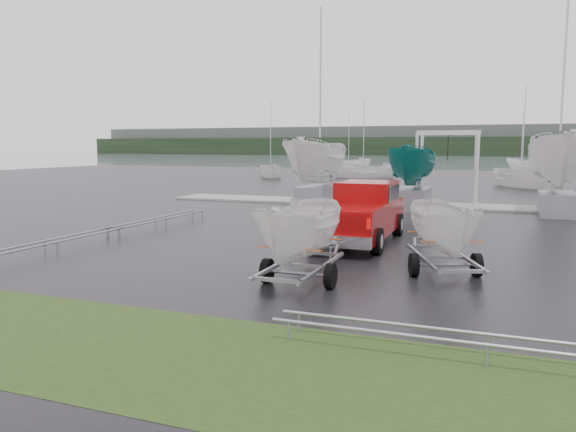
{
  "coord_description": "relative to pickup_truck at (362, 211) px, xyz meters",
  "views": [
    {
      "loc": [
        4.13,
        -18.39,
        3.33
      ],
      "look_at": [
        -1.96,
        -2.66,
        1.2
      ],
      "focal_mm": 35.0,
      "sensor_mm": 36.0,
      "label": 1
    }
  ],
  "objects": [
    {
      "name": "mast_rack_0",
      "position": [
        -8.53,
        0.33,
        -0.71
      ],
      "size": [
        0.56,
        6.5,
        0.06
      ],
      "rotation": [
        0.0,
        0.0,
        1.57
      ],
      "color": "#92959A",
      "rests_on": "ground"
    },
    {
      "name": "treeline",
      "position": [
        0.47,
        169.33,
        1.94
      ],
      "size": [
        300.0,
        8.0,
        6.0
      ],
      "primitive_type": "cube",
      "color": "black",
      "rests_on": "ground"
    },
    {
      "name": "far_hill",
      "position": [
        0.47,
        177.33,
        3.94
      ],
      "size": [
        300.0,
        6.0,
        10.0
      ],
      "primitive_type": "cube",
      "color": "#4C5651",
      "rests_on": "ground"
    },
    {
      "name": "mast_rack_2",
      "position": [
        4.47,
        -10.17,
        -0.71
      ],
      "size": [
        7.0,
        0.56,
        0.06
      ],
      "color": "#92959A",
      "rests_on": "ground"
    },
    {
      "name": "moored_boat_0",
      "position": [
        -18.35,
        35.17,
        -1.05
      ],
      "size": [
        3.02,
        3.04,
        10.95
      ],
      "rotation": [
        0.0,
        0.0,
        0.47
      ],
      "color": "silver",
      "rests_on": "ground"
    },
    {
      "name": "trailer_parked",
      "position": [
        3.2,
        -4.34,
        1.28
      ],
      "size": [
        2.36,
        3.79,
        4.29
      ],
      "rotation": [
        0.0,
        0.0,
        0.36
      ],
      "color": "#92959A",
      "rests_on": "ground"
    },
    {
      "name": "boat_hoist",
      "position": [
        1.66,
        12.33,
        1.61
      ],
      "size": [
        3.3,
        2.18,
        4.12
      ],
      "color": "silver",
      "rests_on": "ground"
    },
    {
      "name": "moored_boat_1",
      "position": [
        -9.01,
        37.44,
        -1.06
      ],
      "size": [
        2.71,
        2.64,
        11.48
      ],
      "rotation": [
        0.0,
        0.0,
        4.72
      ],
      "color": "silver",
      "rests_on": "ground"
    },
    {
      "name": "grass_verge",
      "position": [
        0.47,
        -11.67,
        -1.06
      ],
      "size": [
        40.0,
        40.0,
        0.0
      ],
      "primitive_type": "plane",
      "color": "#1E3313",
      "rests_on": "ground"
    },
    {
      "name": "lake",
      "position": [
        0.47,
        99.33,
        -1.07
      ],
      "size": [
        300.0,
        300.0,
        0.0
      ],
      "primitive_type": "plane",
      "color": "slate",
      "rests_on": "ground"
    },
    {
      "name": "keelboat_1",
      "position": [
        0.11,
        10.53,
        2.44
      ],
      "size": [
        2.22,
        3.2,
        7.01
      ],
      "color": "#92959A",
      "rests_on": "ground"
    },
    {
      "name": "mast_rack_1",
      "position": [
        -8.53,
        -5.67,
        -0.71
      ],
      "size": [
        0.56,
        6.5,
        0.06
      ],
      "rotation": [
        0.0,
        0.0,
        1.57
      ],
      "color": "#92959A",
      "rests_on": "ground"
    },
    {
      "name": "pickup_truck",
      "position": [
        0.0,
        0.0,
        0.0
      ],
      "size": [
        2.33,
        6.15,
        2.04
      ],
      "rotation": [
        0.0,
        0.0,
        0.01
      ],
      "color": "#8A0708",
      "rests_on": "ground"
    },
    {
      "name": "keelboat_0",
      "position": [
        -5.08,
        10.33,
        3.05
      ],
      "size": [
        2.59,
        3.2,
        10.76
      ],
      "color": "#92959A",
      "rests_on": "ground"
    },
    {
      "name": "keelboat_2",
      "position": [
        6.96,
        10.33,
        3.43
      ],
      "size": [
        2.82,
        3.2,
        11.0
      ],
      "color": "#92959A",
      "rests_on": "ground"
    },
    {
      "name": "trailer_hitched",
      "position": [
        0.09,
        -6.57,
        1.44
      ],
      "size": [
        1.79,
        3.62,
        4.6
      ],
      "rotation": [
        0.0,
        0.0,
        0.01
      ],
      "color": "#92959A",
      "rests_on": "ground"
    },
    {
      "name": "moored_boat_5",
      "position": [
        6.59,
        66.68,
        -1.06
      ],
      "size": [
        3.38,
        3.4,
        11.24
      ],
      "rotation": [
        0.0,
        0.0,
        3.67
      ],
      "color": "silver",
      "rests_on": "ground"
    },
    {
      "name": "ground_plane",
      "position": [
        0.47,
        -0.67,
        -1.06
      ],
      "size": [
        120.0,
        120.0,
        0.0
      ],
      "primitive_type": "plane",
      "color": "black",
      "rests_on": "ground"
    },
    {
      "name": "moored_boat_4",
      "position": [
        -17.33,
        62.64,
        -1.06
      ],
      "size": [
        3.38,
        3.35,
        11.34
      ],
      "rotation": [
        0.0,
        0.0,
        5.13
      ],
      "color": "silver",
      "rests_on": "ground"
    },
    {
      "name": "dock",
      "position": [
        0.47,
        12.33,
        -1.01
      ],
      "size": [
        30.0,
        3.0,
        0.12
      ],
      "primitive_type": "cube",
      "color": "#969690",
      "rests_on": "ground"
    },
    {
      "name": "moored_boat_2",
      "position": [
        5.82,
        29.69,
        -1.06
      ],
      "size": [
        3.5,
        3.53,
        11.35
      ],
      "rotation": [
        0.0,
        0.0,
        0.55
      ],
      "color": "silver",
      "rests_on": "ground"
    }
  ]
}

